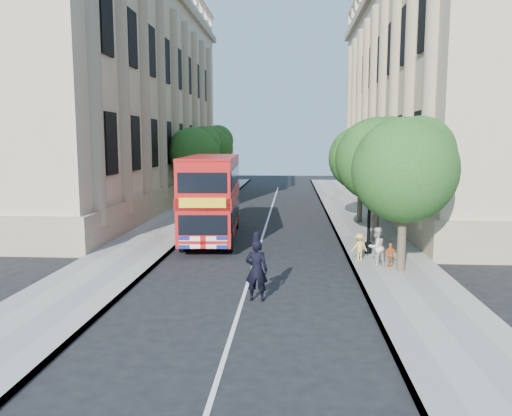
% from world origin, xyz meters
% --- Properties ---
extents(ground, '(120.00, 120.00, 0.00)m').
position_xyz_m(ground, '(0.00, 0.00, 0.00)').
color(ground, black).
rests_on(ground, ground).
extents(pavement_right, '(3.50, 80.00, 0.12)m').
position_xyz_m(pavement_right, '(5.75, 10.00, 0.06)').
color(pavement_right, gray).
rests_on(pavement_right, ground).
extents(pavement_left, '(3.50, 80.00, 0.12)m').
position_xyz_m(pavement_left, '(-5.75, 10.00, 0.06)').
color(pavement_left, gray).
rests_on(pavement_left, ground).
extents(building_right, '(12.00, 38.00, 18.00)m').
position_xyz_m(building_right, '(13.80, 24.00, 9.00)').
color(building_right, tan).
rests_on(building_right, ground).
extents(building_left, '(12.00, 38.00, 18.00)m').
position_xyz_m(building_left, '(-13.80, 24.00, 9.00)').
color(building_left, tan).
rests_on(building_left, ground).
extents(tree_right_near, '(4.00, 4.00, 6.08)m').
position_xyz_m(tree_right_near, '(5.84, 3.03, 4.25)').
color(tree_right_near, '#473828').
rests_on(tree_right_near, ground).
extents(tree_right_mid, '(4.20, 4.20, 6.37)m').
position_xyz_m(tree_right_mid, '(5.84, 9.03, 4.45)').
color(tree_right_mid, '#473828').
rests_on(tree_right_mid, ground).
extents(tree_right_far, '(4.00, 4.00, 6.15)m').
position_xyz_m(tree_right_far, '(5.84, 15.03, 4.31)').
color(tree_right_far, '#473828').
rests_on(tree_right_far, ground).
extents(tree_left_far, '(4.00, 4.00, 6.30)m').
position_xyz_m(tree_left_far, '(-5.96, 22.03, 4.44)').
color(tree_left_far, '#473828').
rests_on(tree_left_far, ground).
extents(tree_left_back, '(4.20, 4.20, 6.65)m').
position_xyz_m(tree_left_back, '(-5.96, 30.03, 4.71)').
color(tree_left_back, '#473828').
rests_on(tree_left_back, ground).
extents(lamp_post, '(0.32, 0.32, 5.16)m').
position_xyz_m(lamp_post, '(5.00, 6.00, 2.51)').
color(lamp_post, black).
rests_on(lamp_post, pavement_right).
extents(double_decker_bus, '(3.06, 9.38, 4.27)m').
position_xyz_m(double_decker_bus, '(-2.60, 9.52, 2.36)').
color(double_decker_bus, '#AD0C0C').
rests_on(double_decker_bus, ground).
extents(box_van, '(2.19, 4.57, 2.53)m').
position_xyz_m(box_van, '(-2.89, 13.10, 1.24)').
color(box_van, black).
rests_on(box_van, ground).
extents(police_constable, '(0.76, 0.53, 2.00)m').
position_xyz_m(police_constable, '(0.46, -0.68, 1.00)').
color(police_constable, black).
rests_on(police_constable, ground).
extents(woman_pedestrian, '(0.97, 0.92, 1.58)m').
position_xyz_m(woman_pedestrian, '(4.97, 3.68, 0.91)').
color(woman_pedestrian, beige).
rests_on(woman_pedestrian, pavement_right).
extents(child_a, '(0.60, 0.32, 0.98)m').
position_xyz_m(child_a, '(5.51, 3.56, 0.61)').
color(child_a, orange).
rests_on(child_a, pavement_right).
extents(child_b, '(0.86, 0.68, 1.17)m').
position_xyz_m(child_b, '(4.40, 4.52, 0.70)').
color(child_b, gold).
rests_on(child_b, pavement_right).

